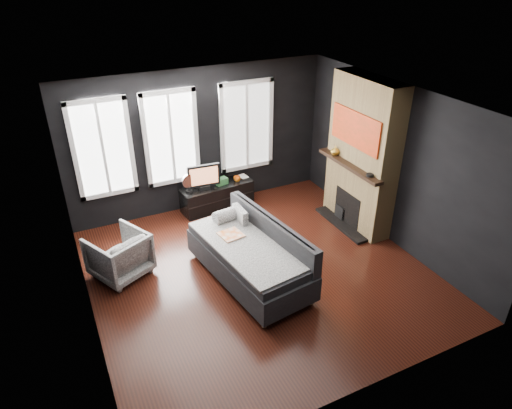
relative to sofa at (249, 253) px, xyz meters
name	(u,v)px	position (x,y,z in m)	size (l,w,h in m)	color
floor	(259,272)	(0.20, 0.07, -0.47)	(5.00, 5.00, 0.00)	black
ceiling	(259,105)	(0.20, 0.07, 2.23)	(5.00, 5.00, 0.00)	white
wall_back	(200,140)	(0.20, 2.57, 0.88)	(5.00, 0.02, 2.70)	black
wall_left	(77,239)	(-2.30, 0.07, 0.88)	(0.02, 5.00, 2.70)	black
wall_right	(395,166)	(2.70, 0.07, 0.88)	(0.02, 5.00, 2.70)	black
windows	(172,89)	(-0.25, 2.53, 1.91)	(4.00, 0.16, 1.76)	white
fireplace	(362,155)	(2.50, 0.67, 0.88)	(0.70, 1.62, 2.70)	#93724C
sofa	(249,253)	(0.00, 0.00, 0.00)	(1.10, 2.19, 0.94)	black
stripe_pillow	(240,219)	(0.15, 0.65, 0.21)	(0.10, 0.41, 0.41)	gray
armchair	(119,253)	(-1.75, 0.97, -0.07)	(0.77, 0.72, 0.80)	silver
media_console	(217,196)	(0.40, 2.31, -0.23)	(1.42, 0.44, 0.49)	black
monitor	(204,175)	(0.13, 2.27, 0.30)	(0.63, 0.13, 0.56)	black
desk_fan	(189,183)	(-0.17, 2.27, 0.21)	(0.26, 0.26, 0.37)	#A7A7A7
mug	(237,178)	(0.82, 2.29, 0.09)	(0.14, 0.11, 0.14)	orange
book	(240,173)	(0.94, 2.42, 0.12)	(0.15, 0.02, 0.21)	#C5AF9A
storage_box	(221,181)	(0.50, 2.32, 0.08)	(0.23, 0.15, 0.13)	#33733A
mantel_vase	(335,151)	(2.25, 1.12, 0.84)	(0.16, 0.17, 0.16)	yellow
mantel_clock	(370,175)	(2.25, 0.12, 0.78)	(0.12, 0.12, 0.04)	black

